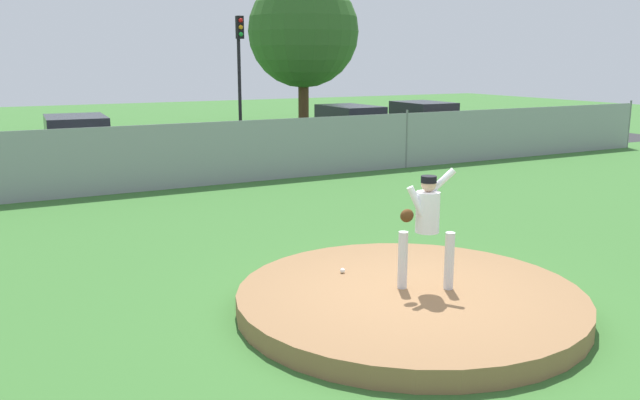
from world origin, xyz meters
TOP-DOWN VIEW (x-y plane):
  - ground_plane at (0.00, 6.00)m, footprint 80.00×80.00m
  - asphalt_strip at (0.00, 14.50)m, footprint 44.00×7.00m
  - pitchers_mound at (0.00, 0.00)m, footprint 4.72×4.72m
  - pitcher_youth at (0.22, -0.02)m, footprint 0.79×0.45m
  - baseball at (-0.44, 1.08)m, footprint 0.07×0.07m
  - chainlink_fence at (0.00, 10.00)m, footprint 34.86×0.07m
  - parked_car_champagne at (10.91, 14.48)m, footprint 1.97×4.38m
  - parked_car_slate at (7.37, 14.22)m, footprint 1.92×4.65m
  - parked_car_silver at (-2.28, 14.18)m, footprint 2.13×4.64m
  - traffic_cone_orange at (0.64, 12.44)m, footprint 0.40×0.40m
  - traffic_light_far at (4.86, 18.87)m, footprint 0.28×0.46m
  - tree_slender_far at (10.02, 23.42)m, footprint 5.54×5.54m

SIDE VIEW (x-z plane):
  - ground_plane at x=0.00m, z-range 0.00..0.00m
  - asphalt_strip at x=0.00m, z-range 0.00..0.01m
  - pitchers_mound at x=0.00m, z-range 0.00..0.27m
  - traffic_cone_orange at x=0.64m, z-range -0.01..0.54m
  - baseball at x=-0.44m, z-range 0.27..0.35m
  - parked_car_silver at x=-2.28m, z-range -0.04..1.64m
  - parked_car_slate at x=7.37m, z-range -0.04..1.65m
  - parked_car_champagne at x=10.91m, z-range -0.04..1.66m
  - chainlink_fence at x=0.00m, z-range -0.05..1.77m
  - pitcher_youth at x=0.22m, z-range 0.41..2.08m
  - traffic_light_far at x=4.86m, z-range 0.92..5.99m
  - tree_slender_far at x=10.02m, z-range 0.96..8.44m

